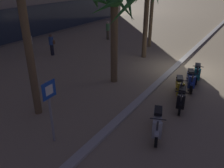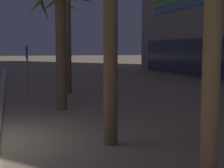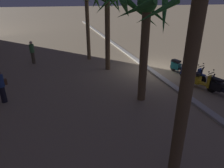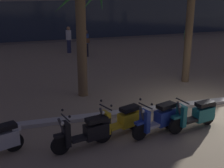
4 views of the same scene
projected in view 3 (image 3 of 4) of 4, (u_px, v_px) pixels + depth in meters
The scene contains 12 objects.
ground_plane at pixel (155, 69), 14.29m from camera, with size 200.00×200.00×0.00m, color #9E896B.
curb_strip at pixel (149, 69), 14.16m from camera, with size 60.00×0.36×0.12m, color #BCB7AD.
scooter_black_gap_after_mid at pixel (221, 87), 10.38m from camera, with size 1.78×0.72×1.17m.
scooter_yellow_lead_nearest at pixel (199, 80), 11.29m from camera, with size 1.72×0.85×1.17m.
scooter_blue_far_back at pixel (191, 73), 12.31m from camera, with size 1.69×0.82×1.17m.
scooter_teal_second_in_line at pixel (179, 67), 13.43m from camera, with size 1.81×0.71×1.04m.
palm_tree_near_sign at pixel (146, 24), 8.72m from camera, with size 2.64×2.63×4.88m.
palm_tree_mid_walkway at pixel (107, 10), 12.77m from camera, with size 2.18×2.17×5.20m.
palm_tree_far_corner at pixel (198, 15), 4.09m from camera, with size 2.20×2.21×5.81m.
palm_tree_by_mall_entrance at pixel (86, 2), 14.85m from camera, with size 2.31×2.28×5.55m.
pedestrian_window_shopping at pixel (32, 52), 15.21m from camera, with size 0.34×0.34×1.69m.
pedestrian_strolling_near_curb at pixel (1, 86), 9.55m from camera, with size 0.34×0.46×1.60m.
Camera 3 is at (-12.19, 6.61, 4.70)m, focal length 32.77 mm.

